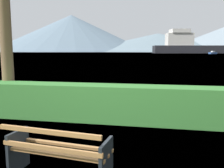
# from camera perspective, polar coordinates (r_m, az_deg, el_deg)

# --- Properties ---
(water_surface) EXTENTS (620.00, 620.00, 0.00)m
(water_surface) POSITION_cam_1_polar(r_m,az_deg,el_deg) (311.39, 10.72, 7.38)
(water_surface) COLOR slate
(water_surface) RESTS_ON ground_plane
(park_bench) EXTENTS (1.67, 0.75, 0.87)m
(park_bench) POSITION_cam_1_polar(r_m,az_deg,el_deg) (3.88, -12.75, -15.64)
(park_bench) COLOR #A0703F
(park_bench) RESTS_ON ground_plane
(hedge_row) EXTENTS (7.65, 0.80, 1.02)m
(hedge_row) POSITION_cam_1_polar(r_m,az_deg,el_deg) (6.76, -1.83, -4.52)
(hedge_row) COLOR #387A33
(hedge_row) RESTS_ON ground_plane
(cargo_ship_large) EXTENTS (120.24, 36.30, 20.14)m
(cargo_ship_large) POSITION_cam_1_polar(r_m,az_deg,el_deg) (223.56, 22.92, 8.21)
(cargo_ship_large) COLOR #232328
(cargo_ship_large) RESTS_ON water_surface
(fishing_boat_near) EXTENTS (6.28, 5.84, 2.03)m
(fishing_boat_near) POSITION_cam_1_polar(r_m,az_deg,el_deg) (171.49, 22.93, 6.86)
(fishing_boat_near) COLOR #335693
(fishing_boat_near) RESTS_ON water_surface
(distant_hills) EXTENTS (807.41, 424.59, 85.91)m
(distant_hills) POSITION_cam_1_polar(r_m,az_deg,el_deg) (570.11, 13.44, 11.26)
(distant_hills) COLOR slate
(distant_hills) RESTS_ON ground_plane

